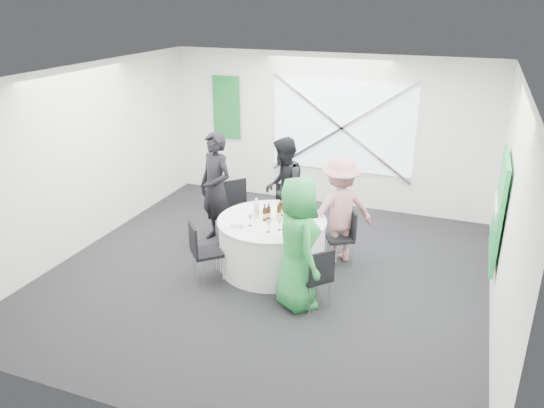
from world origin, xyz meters
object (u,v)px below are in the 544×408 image
(chair_back_left, at_px, (238,205))
(person_woman_green, at_px, (298,243))
(person_woman_pink, at_px, (340,210))
(chair_front_right, at_px, (317,274))
(clear_water_bottle, at_px, (257,210))
(chair_back, at_px, (286,206))
(chair_front_left, at_px, (201,248))
(person_man_back_left, at_px, (216,188))
(chair_back_right, at_px, (345,233))
(green_water_bottle, at_px, (290,211))
(banquet_table, at_px, (272,244))
(person_man_back, at_px, (283,188))

(chair_back_left, relative_size, person_woman_green, 0.55)
(chair_back_left, bearing_deg, person_woman_pink, -55.15)
(chair_front_right, height_order, clear_water_bottle, clear_water_bottle)
(chair_front_right, bearing_deg, chair_back, -109.20)
(chair_back_left, relative_size, chair_front_left, 1.11)
(person_woman_green, distance_m, clear_water_bottle, 1.19)
(chair_front_left, xyz_separation_m, person_man_back_left, (-0.38, 1.24, 0.40))
(chair_back_left, xyz_separation_m, chair_front_left, (0.13, -1.51, -0.06))
(chair_back_right, height_order, green_water_bottle, green_water_bottle)
(chair_back, height_order, chair_front_left, chair_front_left)
(chair_back_right, height_order, person_woman_pink, person_woman_pink)
(banquet_table, distance_m, chair_back_right, 1.08)
(chair_front_right, relative_size, person_woman_green, 0.48)
(person_woman_green, bearing_deg, chair_back_right, -51.20)
(chair_front_right, relative_size, person_woman_pink, 0.52)
(clear_water_bottle, bearing_deg, person_man_back, 89.58)
(chair_back, distance_m, person_man_back_left, 1.22)
(banquet_table, xyz_separation_m, chair_front_right, (0.91, -0.80, 0.10))
(banquet_table, xyz_separation_m, chair_back_right, (0.94, 0.53, 0.10))
(banquet_table, height_order, person_man_back_left, person_man_back_left)
(chair_front_left, height_order, person_man_back, person_man_back)
(chair_back_left, bearing_deg, chair_back, -18.31)
(person_man_back_left, relative_size, clear_water_bottle, 6.03)
(person_man_back, xyz_separation_m, clear_water_bottle, (-0.01, -1.11, 0.05))
(chair_back_right, xyz_separation_m, green_water_bottle, (-0.70, -0.42, 0.41))
(chair_front_left, bearing_deg, green_water_bottle, -93.49)
(banquet_table, relative_size, chair_back_right, 1.89)
(banquet_table, height_order, chair_back_left, chair_back_left)
(chair_back_left, distance_m, clear_water_bottle, 1.10)
(clear_water_bottle, bearing_deg, chair_front_left, -127.42)
(green_water_bottle, height_order, clear_water_bottle, green_water_bottle)
(banquet_table, height_order, person_woman_pink, person_woman_pink)
(chair_back_left, distance_m, person_woman_pink, 1.76)
(person_man_back_left, relative_size, person_woman_pink, 1.12)
(chair_front_left, xyz_separation_m, person_woman_pink, (1.60, 1.30, 0.30))
(chair_front_right, bearing_deg, person_man_back, -107.83)
(chair_back_right, bearing_deg, clear_water_bottle, -94.83)
(person_man_back, bearing_deg, green_water_bottle, 13.46)
(person_man_back_left, xyz_separation_m, person_man_back, (0.93, 0.56, -0.07))
(person_man_back_left, bearing_deg, clear_water_bottle, -5.62)
(chair_back_right, distance_m, person_man_back, 1.35)
(chair_front_left, bearing_deg, clear_water_bottle, -79.98)
(chair_front_right, distance_m, person_man_back, 2.24)
(chair_front_left, bearing_deg, person_man_back_left, -25.38)
(chair_back_right, bearing_deg, chair_back, -149.24)
(chair_front_right, bearing_deg, chair_front_left, -51.90)
(banquet_table, relative_size, person_woman_pink, 0.97)
(chair_back_left, xyz_separation_m, person_man_back_left, (-0.25, -0.26, 0.34))
(banquet_table, relative_size, chair_front_left, 1.82)
(chair_back_right, xyz_separation_m, person_woman_pink, (-0.11, 0.07, 0.32))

